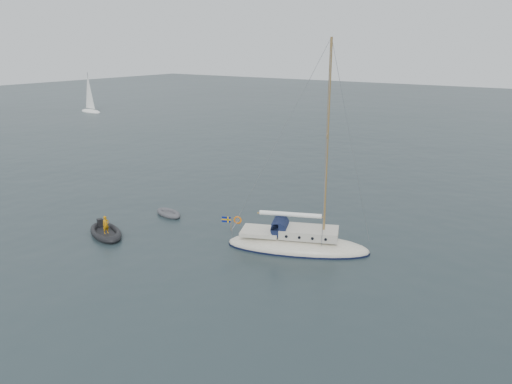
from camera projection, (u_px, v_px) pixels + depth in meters
The scene contains 5 objects.
ground at pixel (264, 259), 32.83m from camera, with size 300.00×300.00×0.00m, color black.
sailboat at pixel (298, 234), 34.05m from camera, with size 10.28×3.08×14.64m.
dinghy at pixel (169, 213), 41.05m from camera, with size 2.84×1.28×0.41m.
rib at pixel (106, 232), 36.79m from camera, with size 4.31×1.96×1.58m.
distant_yacht_a at pixel (89, 94), 101.61m from camera, with size 6.38×3.40×8.46m.
Camera 1 is at (16.56, -25.25, 13.62)m, focal length 35.00 mm.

